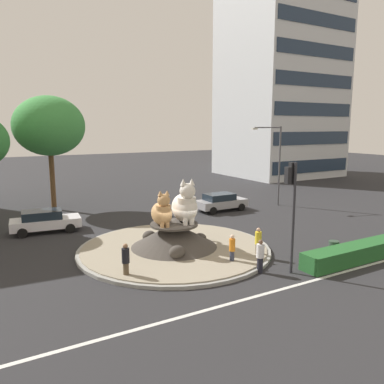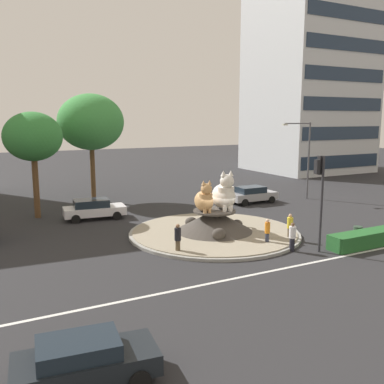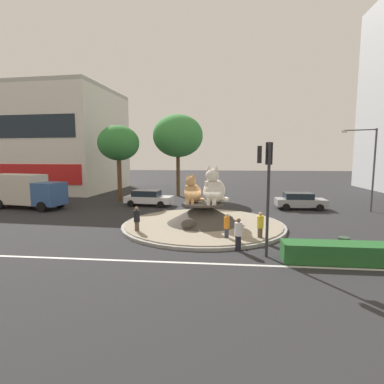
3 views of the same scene
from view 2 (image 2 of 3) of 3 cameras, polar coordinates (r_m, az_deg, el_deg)
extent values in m
plane|color=#28282B|center=(28.22, 2.99, -5.68)|extent=(160.00, 160.00, 0.00)
cube|color=silver|center=(22.58, 12.45, -9.92)|extent=(112.00, 0.20, 0.01)
cylinder|color=gray|center=(28.20, 2.99, -5.50)|extent=(11.20, 11.20, 0.18)
cylinder|color=gray|center=(28.17, 2.99, -5.27)|extent=(10.75, 10.75, 0.06)
cone|color=#423D38|center=(27.98, 3.00, -3.83)|extent=(5.03, 5.03, 1.39)
cylinder|color=#423D38|center=(27.84, 3.01, -2.56)|extent=(2.77, 2.77, 0.12)
ellipsoid|color=#423D38|center=(28.88, 6.06, -4.27)|extent=(0.72, 0.77, 0.58)
ellipsoid|color=#423D38|center=(29.02, -0.11, -4.04)|extent=(0.85, 0.72, 0.68)
ellipsoid|color=#423D38|center=(26.02, 3.62, -5.65)|extent=(0.91, 0.69, 0.73)
ellipsoid|color=tan|center=(27.39, 1.60, -1.23)|extent=(1.43, 1.96, 1.31)
cylinder|color=tan|center=(27.03, 1.85, -1.06)|extent=(0.98, 0.98, 0.82)
sphere|color=tan|center=(26.79, 1.96, 0.39)|extent=(0.72, 0.72, 0.72)
torus|color=tan|center=(28.27, 1.66, -1.96)|extent=(0.85, 0.85, 0.16)
cone|color=tan|center=(26.79, 2.36, 1.29)|extent=(0.34, 0.34, 0.29)
cone|color=tan|center=(26.66, 1.56, 1.25)|extent=(0.34, 0.34, 0.29)
cylinder|color=tan|center=(26.94, 2.35, -2.49)|extent=(0.23, 0.23, 0.33)
cylinder|color=tan|center=(26.84, 1.76, -2.53)|extent=(0.23, 0.23, 0.33)
ellipsoid|color=silver|center=(28.12, 4.25, -0.60)|extent=(1.90, 2.54, 1.66)
cylinder|color=silver|center=(27.67, 4.57, -0.38)|extent=(1.28, 1.28, 1.04)
sphere|color=silver|center=(27.37, 4.71, 1.43)|extent=(0.91, 0.91, 0.91)
torus|color=silver|center=(29.23, 4.31, -1.52)|extent=(0.96, 0.96, 0.21)
cone|color=silver|center=(27.38, 5.22, 2.54)|extent=(0.44, 0.44, 0.37)
cone|color=silver|center=(27.21, 4.23, 2.51)|extent=(0.44, 0.44, 0.37)
cylinder|color=silver|center=(27.54, 5.17, -2.15)|extent=(0.29, 0.29, 0.41)
cylinder|color=silver|center=(27.42, 4.43, -2.20)|extent=(0.29, 0.29, 0.41)
cylinder|color=#2D2D33|center=(25.00, 16.96, -1.66)|extent=(0.14, 0.14, 5.49)
cube|color=black|center=(24.83, 16.89, 3.46)|extent=(0.34, 0.26, 1.05)
sphere|color=#360606|center=(24.86, 16.81, 4.20)|extent=(0.18, 0.18, 0.18)
sphere|color=orange|center=(24.89, 16.77, 3.48)|extent=(0.18, 0.18, 0.18)
sphere|color=black|center=(24.93, 16.74, 2.76)|extent=(0.18, 0.18, 0.18)
cube|color=black|center=(24.38, 16.40, 3.25)|extent=(0.22, 0.29, 0.80)
cube|color=silver|center=(64.85, 15.41, 14.44)|extent=(14.67, 13.61, 26.23)
cube|color=#233347|center=(60.00, 19.32, 3.88)|extent=(13.74, 0.16, 1.70)
cube|color=#233347|center=(59.76, 19.53, 7.45)|extent=(13.74, 0.16, 1.70)
cube|color=#233347|center=(59.76, 19.74, 11.04)|extent=(13.74, 0.16, 1.70)
cube|color=#233347|center=(59.99, 19.95, 14.61)|extent=(13.74, 0.16, 1.70)
cube|color=#233347|center=(60.45, 20.17, 18.15)|extent=(13.74, 0.16, 1.70)
cube|color=#233347|center=(61.14, 20.39, 21.61)|extent=(13.74, 0.16, 1.70)
cube|color=#235B28|center=(28.23, 23.45, -5.55)|extent=(6.98, 1.20, 0.90)
cylinder|color=brown|center=(34.52, -20.16, 0.40)|extent=(0.45, 0.45, 4.48)
ellipsoid|color=#337F38|center=(34.14, -20.55, 6.98)|extent=(4.32, 4.32, 3.68)
cylinder|color=brown|center=(40.16, -13.14, 2.27)|extent=(0.43, 0.43, 4.85)
ellipsoid|color=#3D8E42|center=(39.83, -13.41, 9.12)|extent=(5.92, 5.92, 5.03)
cylinder|color=#4C4C51|center=(41.48, 15.34, 4.03)|extent=(0.16, 0.16, 7.18)
cylinder|color=#4C4C51|center=(40.76, 13.97, 8.91)|extent=(2.41, 0.82, 0.10)
cube|color=silver|center=(40.27, 12.34, 8.82)|extent=(0.50, 0.24, 0.16)
cylinder|color=brown|center=(24.06, -1.91, -7.42)|extent=(0.28, 0.28, 0.82)
cylinder|color=black|center=(23.84, -1.92, -5.67)|extent=(0.37, 0.37, 0.71)
sphere|color=#936B4C|center=(23.72, -1.93, -4.57)|extent=(0.23, 0.23, 0.23)
cylinder|color=brown|center=(27.38, 12.95, -5.55)|extent=(0.28, 0.28, 0.79)
cylinder|color=yellow|center=(27.20, 13.01, -4.05)|extent=(0.37, 0.37, 0.69)
sphere|color=tan|center=(27.09, 13.05, -3.11)|extent=(0.23, 0.23, 0.23)
cylinder|color=#33384C|center=(26.08, 10.03, -6.26)|extent=(0.24, 0.24, 0.76)
cylinder|color=orange|center=(25.89, 10.07, -4.75)|extent=(0.32, 0.32, 0.66)
sphere|color=beige|center=(25.79, 10.10, -3.80)|extent=(0.22, 0.22, 0.22)
cylinder|color=black|center=(25.26, 13.25, -6.88)|extent=(0.30, 0.30, 0.79)
cylinder|color=silver|center=(25.06, 13.32, -5.27)|extent=(0.39, 0.39, 0.68)
sphere|color=brown|center=(24.95, 13.36, -4.26)|extent=(0.23, 0.23, 0.23)
cube|color=#99999E|center=(38.75, 8.10, -0.52)|extent=(4.39, 1.88, 0.64)
cube|color=#19232D|center=(38.52, 7.86, 0.32)|extent=(2.46, 1.65, 0.55)
cylinder|color=black|center=(40.39, 8.99, -0.58)|extent=(0.64, 0.22, 0.64)
cylinder|color=black|center=(38.93, 10.63, -1.02)|extent=(0.64, 0.22, 0.64)
cylinder|color=black|center=(38.76, 5.54, -0.94)|extent=(0.64, 0.22, 0.64)
cylinder|color=black|center=(37.23, 7.11, -1.42)|extent=(0.64, 0.22, 0.64)
cube|color=silver|center=(33.10, -12.92, -2.46)|extent=(4.73, 2.38, 0.63)
cube|color=#19232D|center=(32.95, -13.35, -1.46)|extent=(2.71, 1.94, 0.57)
cylinder|color=black|center=(34.32, -10.65, -2.48)|extent=(0.66, 0.29, 0.64)
cylinder|color=black|center=(32.50, -10.03, -3.15)|extent=(0.66, 0.29, 0.64)
cylinder|color=black|center=(33.92, -15.64, -2.82)|extent=(0.66, 0.29, 0.64)
cylinder|color=black|center=(32.08, -15.30, -3.53)|extent=(0.66, 0.29, 0.64)
cube|color=black|center=(13.43, -13.96, -21.48)|extent=(4.24, 2.21, 0.62)
cube|color=#19232D|center=(13.14, -15.00, -19.50)|extent=(2.44, 1.79, 0.48)
cylinder|color=black|center=(14.51, -8.75, -20.18)|extent=(0.66, 0.29, 0.64)
cylinder|color=black|center=(13.06, -6.98, -23.88)|extent=(0.66, 0.29, 0.64)
cylinder|color=black|center=(14.30, -20.10, -21.19)|extent=(0.66, 0.29, 0.64)
cylinder|color=#2D4233|center=(28.63, 21.32, -5.20)|extent=(0.56, 0.56, 0.90)
camera|label=1|loc=(5.83, 16.66, 5.99)|focal=35.80mm
camera|label=3|loc=(15.68, 49.68, -3.59)|focal=27.82mm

